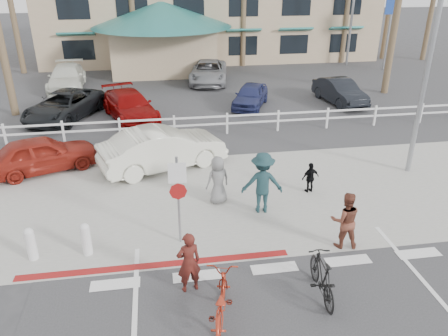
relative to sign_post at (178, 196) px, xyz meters
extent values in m
plane|color=#333335|center=(2.30, -2.20, -1.45)|extent=(140.00, 140.00, 0.00)
cube|color=gray|center=(2.30, 2.30, -1.44)|extent=(22.00, 7.00, 0.01)
cube|color=#333335|center=(2.30, 6.30, -1.45)|extent=(40.00, 5.00, 0.01)
cube|color=#333335|center=(2.30, 15.80, -1.45)|extent=(50.00, 16.00, 0.01)
cube|color=maroon|center=(-0.70, -1.00, -1.44)|extent=(7.00, 0.25, 0.02)
imported|color=#9C2816|center=(0.67, -3.13, -0.92)|extent=(1.13, 2.12, 1.06)
imported|color=#4A1813|center=(0.08, -2.05, -0.65)|extent=(0.65, 0.50, 1.59)
imported|color=black|center=(3.11, -2.72, -0.92)|extent=(0.60, 1.80, 1.07)
imported|color=brown|center=(4.41, -0.91, -0.63)|extent=(0.89, 0.75, 1.64)
imported|color=#183338|center=(2.64, 1.29, -0.46)|extent=(1.36, 0.89, 1.98)
imported|color=black|center=(4.57, 2.27, -0.91)|extent=(0.67, 0.39, 1.08)
imported|color=slate|center=(1.37, 2.06, -0.65)|extent=(0.90, 0.73, 1.60)
imported|color=silver|center=(-0.30, 5.05, -0.66)|extent=(5.05, 3.18, 1.57)
imported|color=maroon|center=(-4.78, 5.48, -0.78)|extent=(4.27, 2.91, 1.35)
imported|color=black|center=(-5.00, 11.72, -0.76)|extent=(4.06, 5.45, 1.37)
imported|color=#740404|center=(-1.74, 11.12, -0.76)|extent=(3.35, 5.10, 1.37)
imported|color=navy|center=(4.64, 12.29, -0.83)|extent=(2.87, 3.94, 1.25)
imported|color=black|center=(9.70, 12.14, -0.78)|extent=(1.96, 4.23, 1.34)
imported|color=silver|center=(-5.83, 17.69, -0.73)|extent=(2.28, 5.09, 1.45)
imported|color=gray|center=(3.06, 18.01, -0.75)|extent=(3.13, 5.35, 1.40)
camera|label=1|loc=(-0.39, -10.34, 5.64)|focal=35.00mm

